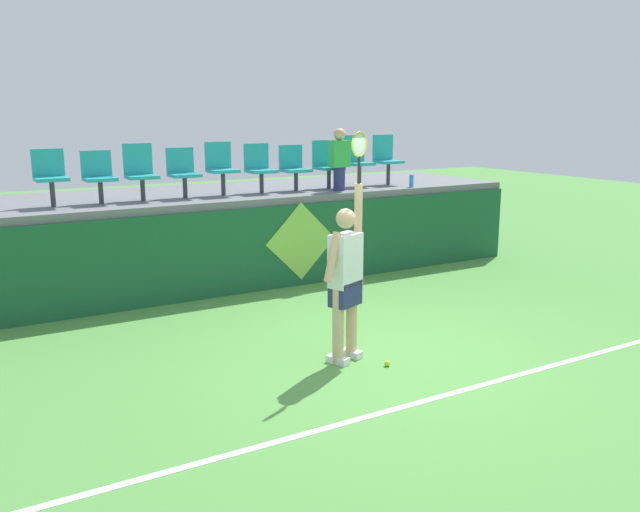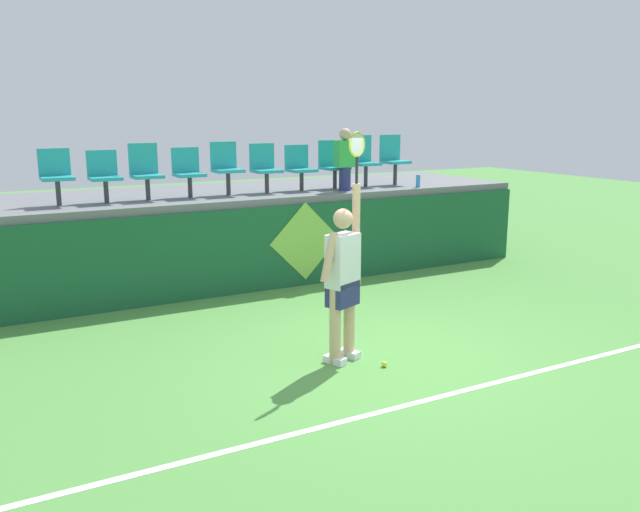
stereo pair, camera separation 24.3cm
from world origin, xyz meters
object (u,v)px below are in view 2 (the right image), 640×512
spectator_0 (345,158)px  stadium_chair_7 (333,163)px  stadium_chair_4 (226,166)px  stadium_chair_5 (265,166)px  stadium_chair_2 (145,170)px  stadium_chair_8 (364,158)px  tennis_player (343,277)px  stadium_chair_6 (300,166)px  stadium_chair_1 (104,174)px  water_bottle (418,181)px  stadium_chair_3 (188,170)px  stadium_chair_9 (393,157)px  stadium_chair_0 (56,174)px  tennis_ball (384,364)px

spectator_0 → stadium_chair_7: bearing=90.0°
stadium_chair_4 → stadium_chair_5: bearing=-0.0°
stadium_chair_2 → stadium_chair_8: size_ratio=0.94×
tennis_player → stadium_chair_6: 4.39m
stadium_chair_1 → stadium_chair_4: bearing=0.1°
water_bottle → stadium_chair_5: 2.81m
stadium_chair_3 → stadium_chair_8: bearing=0.1°
stadium_chair_3 → stadium_chair_4: bearing=0.3°
stadium_chair_2 → stadium_chair_9: size_ratio=0.94×
stadium_chair_8 → stadium_chair_7: bearing=-179.8°
water_bottle → stadium_chair_4: bearing=169.7°
stadium_chair_0 → stadium_chair_3: bearing=0.0°
stadium_chair_2 → stadium_chair_7: size_ratio=1.02×
tennis_player → tennis_ball: (0.30, -0.40, -0.95)m
tennis_ball → stadium_chair_2: bearing=107.9°
stadium_chair_9 → water_bottle: bearing=-78.8°
stadium_chair_8 → water_bottle: bearing=-39.0°
stadium_chair_1 → stadium_chair_2: bearing=0.9°
stadium_chair_4 → stadium_chair_8: stadium_chair_8 is taller
stadium_chair_8 → stadium_chair_9: stadium_chair_8 is taller
stadium_chair_4 → spectator_0: (1.99, -0.42, 0.08)m
water_bottle → stadium_chair_2: bearing=172.5°
tennis_player → stadium_chair_7: 4.66m
water_bottle → stadium_chair_3: 4.10m
stadium_chair_9 → spectator_0: 1.36m
stadium_chair_0 → stadium_chair_9: 5.86m
stadium_chair_9 → stadium_chair_5: bearing=-179.9°
tennis_player → spectator_0: (2.16, 3.61, 1.02)m
stadium_chair_3 → tennis_player: bearing=-83.4°
tennis_player → stadium_chair_7: tennis_player is taller
stadium_chair_4 → stadium_chair_8: 2.63m
stadium_chair_2 → stadium_chair_4: 1.30m
water_bottle → stadium_chair_3: size_ratio=0.29×
water_bottle → stadium_chair_2: stadium_chair_2 is taller
stadium_chair_4 → stadium_chair_2: bearing=179.8°
stadium_chair_1 → stadium_chair_3: size_ratio=0.99×
tennis_ball → stadium_chair_2: size_ratio=0.08×
stadium_chair_1 → stadium_chair_4: size_ratio=0.90×
tennis_ball → stadium_chair_6: 4.94m
stadium_chair_0 → stadium_chair_2: (1.28, 0.01, 0.00)m
stadium_chair_4 → stadium_chair_3: bearing=-179.7°
stadium_chair_1 → spectator_0: bearing=-6.1°
stadium_chair_6 → spectator_0: size_ratio=0.73×
stadium_chair_6 → stadium_chair_4: bearing=179.9°
stadium_chair_0 → stadium_chair_6: 3.92m
stadium_chair_1 → stadium_chair_3: bearing=0.1°
stadium_chair_8 → stadium_chair_3: bearing=-179.9°
water_bottle → stadium_chair_7: 1.58m
stadium_chair_6 → stadium_chair_8: (1.30, 0.01, 0.08)m
water_bottle → stadium_chair_0: (-5.99, 0.61, 0.35)m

